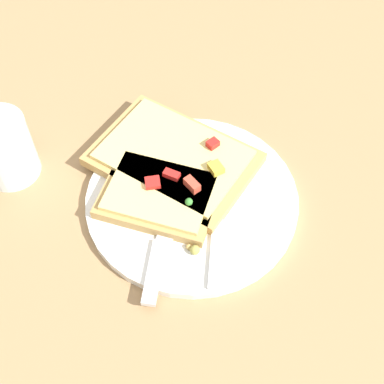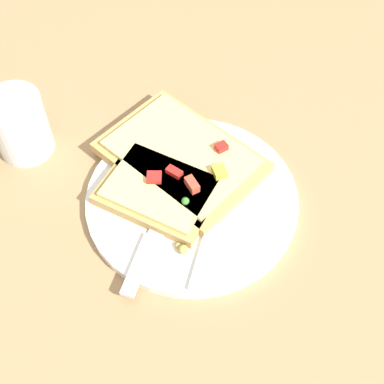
% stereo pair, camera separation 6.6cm
% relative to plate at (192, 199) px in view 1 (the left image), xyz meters
% --- Properties ---
extents(ground_plane, '(4.00, 4.00, 0.00)m').
position_rel_plate_xyz_m(ground_plane, '(0.00, 0.00, -0.01)').
color(ground_plane, '#9E7A51').
extents(plate, '(0.27, 0.27, 0.01)m').
position_rel_plate_xyz_m(plate, '(0.00, 0.00, 0.00)').
color(plate, white).
rests_on(plate, ground).
extents(fork, '(0.08, 0.20, 0.01)m').
position_rel_plate_xyz_m(fork, '(0.04, -0.00, 0.01)').
color(fork, silver).
rests_on(fork, plate).
extents(knife, '(0.07, 0.21, 0.01)m').
position_rel_plate_xyz_m(knife, '(-0.01, -0.07, 0.01)').
color(knife, silver).
rests_on(knife, plate).
extents(pizza_slice_main, '(0.22, 0.17, 0.03)m').
position_rel_plate_xyz_m(pizza_slice_main, '(-0.04, 0.04, 0.02)').
color(pizza_slice_main, tan).
rests_on(pizza_slice_main, plate).
extents(pizza_slice_corner, '(0.15, 0.11, 0.03)m').
position_rel_plate_xyz_m(pizza_slice_corner, '(-0.04, -0.02, 0.02)').
color(pizza_slice_corner, tan).
rests_on(pizza_slice_corner, plate).
extents(crumb_scatter, '(0.13, 0.11, 0.01)m').
position_rel_plate_xyz_m(crumb_scatter, '(-0.02, -0.06, 0.01)').
color(crumb_scatter, tan).
rests_on(crumb_scatter, plate).
extents(drinking_glass, '(0.07, 0.07, 0.09)m').
position_rel_plate_xyz_m(drinking_glass, '(-0.24, -0.04, 0.04)').
color(drinking_glass, silver).
rests_on(drinking_glass, ground).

